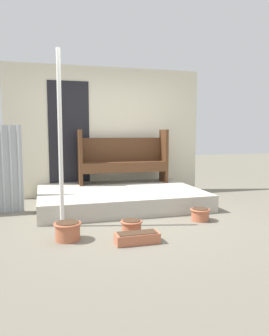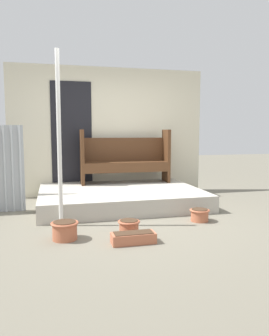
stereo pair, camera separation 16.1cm
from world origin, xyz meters
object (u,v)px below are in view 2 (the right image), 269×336
at_px(bench, 125,157).
at_px(flower_pot_right, 200,214).
at_px(support_post, 59,140).
at_px(flower_pot_left, 65,230).
at_px(flower_pot_middle, 129,226).
at_px(planter_box_rect, 133,238).

distance_m(bench, flower_pot_right, 2.28).
xyz_separation_m(bench, flower_pot_right, (0.66, -2.07, -0.70)).
height_order(support_post, bench, support_post).
distance_m(support_post, bench, 2.27).
xyz_separation_m(flower_pot_left, flower_pot_middle, (0.81, 0.03, -0.02)).
relative_size(support_post, flower_pot_middle, 8.33).
height_order(bench, planter_box_rect, bench).
distance_m(support_post, flower_pot_right, 2.27).
distance_m(flower_pot_left, planter_box_rect, 0.85).
bearing_deg(flower_pot_left, support_post, 92.49).
distance_m(flower_pot_middle, flower_pot_right, 1.18).
bearing_deg(flower_pot_right, support_post, 172.58).
height_order(bench, flower_pot_left, bench).
xyz_separation_m(bench, flower_pot_middle, (-0.48, -2.39, -0.70)).
bearing_deg(bench, support_post, -124.91).
relative_size(bench, flower_pot_middle, 6.16).
bearing_deg(flower_pot_middle, planter_box_rect, -94.93).
height_order(flower_pot_right, planter_box_rect, flower_pot_right).
bearing_deg(flower_pot_right, flower_pot_middle, -164.05).
distance_m(flower_pot_left, flower_pot_right, 1.98).
relative_size(bench, flower_pot_right, 6.04).
bearing_deg(flower_pot_left, flower_pot_right, 10.40).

